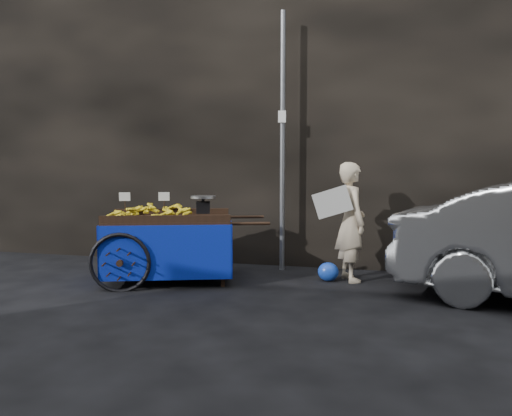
# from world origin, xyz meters

# --- Properties ---
(ground) EXTENTS (80.00, 80.00, 0.00)m
(ground) POSITION_xyz_m (0.00, 0.00, 0.00)
(ground) COLOR black
(ground) RESTS_ON ground
(building_wall) EXTENTS (13.50, 2.00, 5.00)m
(building_wall) POSITION_xyz_m (0.39, 2.60, 2.50)
(building_wall) COLOR black
(building_wall) RESTS_ON ground
(street_pole) EXTENTS (0.12, 0.10, 4.00)m
(street_pole) POSITION_xyz_m (0.30, 1.30, 2.01)
(street_pole) COLOR slate
(street_pole) RESTS_ON ground
(banana_cart) EXTENTS (2.62, 1.78, 1.31)m
(banana_cart) POSITION_xyz_m (-1.18, 0.18, 0.81)
(banana_cart) COLOR black
(banana_cart) RESTS_ON ground
(vendor) EXTENTS (0.86, 0.74, 1.70)m
(vendor) POSITION_xyz_m (1.39, 0.82, 0.85)
(vendor) COLOR beige
(vendor) RESTS_ON ground
(plastic_bag) EXTENTS (0.30, 0.24, 0.27)m
(plastic_bag) POSITION_xyz_m (1.09, 0.70, 0.13)
(plastic_bag) COLOR #1941BD
(plastic_bag) RESTS_ON ground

